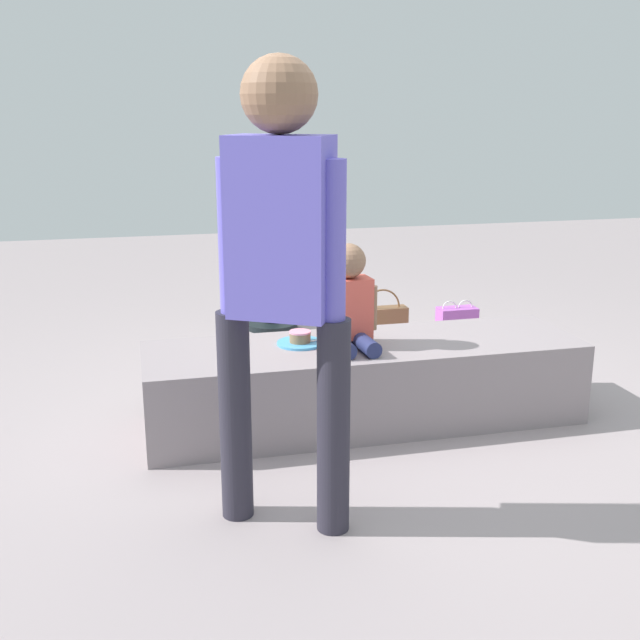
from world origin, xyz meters
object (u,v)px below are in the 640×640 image
water_bottle_near_gift (235,365)px  handbag_brown_canvas (381,323)px  gift_bag (456,333)px  handbag_black_leather (298,359)px  cake_plate (300,340)px  adult_standing (281,258)px  party_cup_red (290,346)px  child_seated (349,302)px

water_bottle_near_gift → handbag_brown_canvas: handbag_brown_canvas is taller
gift_bag → handbag_brown_canvas: bearing=123.2°
gift_bag → handbag_black_leather: bearing=-175.9°
cake_plate → water_bottle_near_gift: (-0.24, 0.61, -0.31)m
adult_standing → party_cup_red: adult_standing is taller
child_seated → handbag_black_leather: 0.89m
gift_bag → party_cup_red: bearing=160.7°
gift_bag → handbag_black_leather: (-0.99, -0.07, -0.06)m
child_seated → adult_standing: 1.02m
party_cup_red → cake_plate: bearing=-98.8°
cake_plate → handbag_black_leather: cake_plate is taller
cake_plate → gift_bag: bearing=32.8°
child_seated → gift_bag: (0.90, 0.80, -0.44)m
child_seated → gift_bag: child_seated is taller
cake_plate → water_bottle_near_gift: cake_plate is taller
handbag_black_leather → cake_plate: bearing=-100.9°
gift_bag → handbag_brown_canvas: 0.58m
adult_standing → party_cup_red: size_ratio=16.96×
handbag_brown_canvas → adult_standing: bearing=-116.7°
handbag_brown_canvas → party_cup_red: bearing=-167.0°
cake_plate → handbag_brown_canvas: (0.80, 1.20, -0.29)m
party_cup_red → child_seated: bearing=-87.4°
adult_standing → cake_plate: adult_standing is taller
adult_standing → water_bottle_near_gift: (0.02, 1.51, -0.88)m
child_seated → party_cup_red: size_ratio=5.01×
party_cup_red → handbag_brown_canvas: size_ratio=0.28×
water_bottle_near_gift → handbag_brown_canvas: size_ratio=0.66×
child_seated → gift_bag: size_ratio=1.32×
cake_plate → handbag_black_leather: 0.73m
party_cup_red → handbag_black_leather: handbag_black_leather is taller
gift_bag → adult_standing: bearing=-130.3°
child_seated → cake_plate: size_ratio=2.16×
handbag_brown_canvas → child_seated: bearing=-114.7°
party_cup_red → handbag_black_leather: 0.41m
child_seated → handbag_brown_canvas: 1.49m
cake_plate → party_cup_red: bearing=81.2°
child_seated → adult_standing: (-0.47, -0.82, 0.38)m
child_seated → handbag_black_leather: child_seated is taller
water_bottle_near_gift → handbag_black_leather: bearing=6.2°
adult_standing → gift_bag: (1.38, 1.63, -0.82)m
cake_plate → gift_bag: (1.12, 0.72, -0.25)m
handbag_black_leather → party_cup_red: bearing=84.5°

